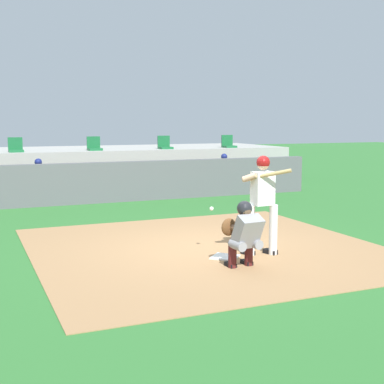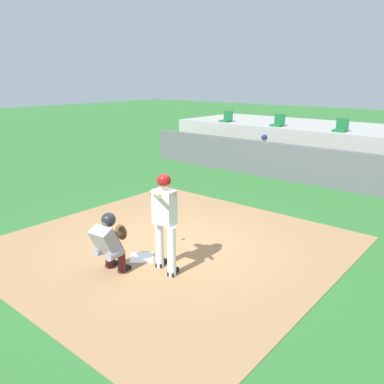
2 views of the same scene
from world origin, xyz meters
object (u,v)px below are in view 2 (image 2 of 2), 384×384
object	(u,v)px
home_plate	(142,258)
stadium_seat_0	(227,119)
dugout_player_0	(262,152)
batter_at_plate	(164,217)
stadium_seat_1	(278,123)
stadium_seat_2	(341,128)
catcher_crouched	(110,241)

from	to	relation	value
home_plate	stadium_seat_0	distance (m)	11.53
dugout_player_0	stadium_seat_0	xyz separation A→B (m)	(-3.07, 2.03, 0.86)
batter_at_plate	stadium_seat_1	size ratio (longest dim) A/B	3.76
stadium_seat_2	stadium_seat_0	bearing A→B (deg)	180.00
batter_at_plate	dugout_player_0	distance (m)	8.70
stadium_seat_1	stadium_seat_2	size ratio (longest dim) A/B	1.00
batter_at_plate	dugout_player_0	xyz separation A→B (m)	(-2.82, 8.22, -0.36)
catcher_crouched	stadium_seat_2	distance (m)	10.93
stadium_seat_1	home_plate	bearing A→B (deg)	-75.67
catcher_crouched	stadium_seat_1	world-z (taller)	stadium_seat_1
dugout_player_0	batter_at_plate	bearing A→B (deg)	-71.03
home_plate	stadium_seat_1	size ratio (longest dim) A/B	0.92
catcher_crouched	stadium_seat_0	size ratio (longest dim) A/B	3.35
dugout_player_0	stadium_seat_1	distance (m)	2.26
home_plate	batter_at_plate	distance (m)	1.23
home_plate	catcher_crouched	distance (m)	0.92
batter_at_plate	stadium_seat_2	world-z (taller)	stadium_seat_2
dugout_player_0	stadium_seat_0	world-z (taller)	stadium_seat_0
catcher_crouched	stadium_seat_0	world-z (taller)	stadium_seat_0
stadium_seat_2	home_plate	bearing A→B (deg)	-90.00
stadium_seat_0	stadium_seat_1	size ratio (longest dim) A/B	1.00
home_plate	stadium_seat_2	world-z (taller)	stadium_seat_2
batter_at_plate	stadium_seat_0	world-z (taller)	stadium_seat_0
batter_at_plate	dugout_player_0	size ratio (longest dim) A/B	1.39
batter_at_plate	stadium_seat_0	xyz separation A→B (m)	(-5.89, 10.25, 0.50)
stadium_seat_0	stadium_seat_1	world-z (taller)	same
catcher_crouched	stadium_seat_2	bearing A→B (deg)	89.88
batter_at_plate	stadium_seat_1	distance (m)	10.78
catcher_crouched	stadium_seat_2	xyz separation A→B (m)	(0.02, 10.89, 0.93)
dugout_player_0	stadium_seat_0	bearing A→B (deg)	146.43
stadium_seat_0	stadium_seat_2	size ratio (longest dim) A/B	1.00
home_plate	catcher_crouched	world-z (taller)	catcher_crouched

